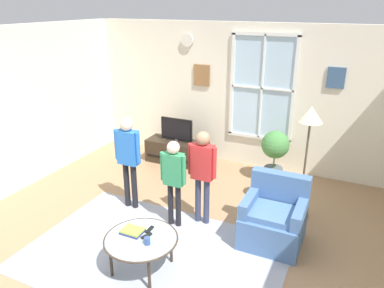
{
  "coord_description": "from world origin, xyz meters",
  "views": [
    {
      "loc": [
        2.04,
        -3.29,
        2.95
      ],
      "look_at": [
        0.08,
        0.89,
        1.16
      ],
      "focal_mm": 34.53,
      "sensor_mm": 36.0,
      "label": 1
    }
  ],
  "objects_px": {
    "television": "(177,129)",
    "potted_plant_by_window": "(275,151)",
    "person_blue_shirt": "(128,153)",
    "tv_stand": "(177,152)",
    "floor_lamp": "(310,126)",
    "person_red_shirt": "(203,167)",
    "book_stack": "(133,231)",
    "cup": "(147,241)",
    "armchair": "(274,219)",
    "remote_near_cup": "(150,230)",
    "remote_near_books": "(146,236)",
    "coffee_table": "(141,240)",
    "person_green_shirt": "(174,174)"
  },
  "relations": [
    {
      "from": "television",
      "to": "potted_plant_by_window",
      "type": "height_order",
      "value": "potted_plant_by_window"
    },
    {
      "from": "person_blue_shirt",
      "to": "potted_plant_by_window",
      "type": "distance_m",
      "value": 2.5
    },
    {
      "from": "tv_stand",
      "to": "floor_lamp",
      "type": "bearing_deg",
      "value": -21.16
    },
    {
      "from": "tv_stand",
      "to": "person_red_shirt",
      "type": "bearing_deg",
      "value": -53.21
    },
    {
      "from": "book_stack",
      "to": "cup",
      "type": "bearing_deg",
      "value": -22.56
    },
    {
      "from": "armchair",
      "to": "floor_lamp",
      "type": "distance_m",
      "value": 1.33
    },
    {
      "from": "tv_stand",
      "to": "remote_near_cup",
      "type": "distance_m",
      "value": 2.95
    },
    {
      "from": "armchair",
      "to": "person_blue_shirt",
      "type": "height_order",
      "value": "person_blue_shirt"
    },
    {
      "from": "book_stack",
      "to": "person_blue_shirt",
      "type": "distance_m",
      "value": 1.41
    },
    {
      "from": "armchair",
      "to": "book_stack",
      "type": "relative_size",
      "value": 3.53
    },
    {
      "from": "remote_near_cup",
      "to": "person_blue_shirt",
      "type": "distance_m",
      "value": 1.41
    },
    {
      "from": "tv_stand",
      "to": "potted_plant_by_window",
      "type": "height_order",
      "value": "potted_plant_by_window"
    },
    {
      "from": "remote_near_books",
      "to": "person_blue_shirt",
      "type": "bearing_deg",
      "value": 131.33
    },
    {
      "from": "person_blue_shirt",
      "to": "floor_lamp",
      "type": "distance_m",
      "value": 2.57
    },
    {
      "from": "coffee_table",
      "to": "book_stack",
      "type": "xyz_separation_m",
      "value": [
        -0.15,
        0.05,
        0.04
      ]
    },
    {
      "from": "television",
      "to": "armchair",
      "type": "relative_size",
      "value": 0.73
    },
    {
      "from": "person_green_shirt",
      "to": "tv_stand",
      "type": "bearing_deg",
      "value": 116.33
    },
    {
      "from": "armchair",
      "to": "floor_lamp",
      "type": "relative_size",
      "value": 0.52
    },
    {
      "from": "tv_stand",
      "to": "television",
      "type": "height_order",
      "value": "television"
    },
    {
      "from": "person_red_shirt",
      "to": "television",
      "type": "bearing_deg",
      "value": 126.83
    },
    {
      "from": "cup",
      "to": "remote_near_cup",
      "type": "height_order",
      "value": "cup"
    },
    {
      "from": "potted_plant_by_window",
      "to": "floor_lamp",
      "type": "bearing_deg",
      "value": -56.32
    },
    {
      "from": "armchair",
      "to": "person_red_shirt",
      "type": "xyz_separation_m",
      "value": [
        -1.01,
        0.01,
        0.53
      ]
    },
    {
      "from": "coffee_table",
      "to": "person_blue_shirt",
      "type": "height_order",
      "value": "person_blue_shirt"
    },
    {
      "from": "tv_stand",
      "to": "person_red_shirt",
      "type": "height_order",
      "value": "person_red_shirt"
    },
    {
      "from": "coffee_table",
      "to": "cup",
      "type": "xyz_separation_m",
      "value": [
        0.12,
        -0.06,
        0.06
      ]
    },
    {
      "from": "television",
      "to": "floor_lamp",
      "type": "relative_size",
      "value": 0.38
    },
    {
      "from": "tv_stand",
      "to": "book_stack",
      "type": "xyz_separation_m",
      "value": [
        0.9,
        -2.88,
        0.23
      ]
    },
    {
      "from": "armchair",
      "to": "remote_near_cup",
      "type": "height_order",
      "value": "armchair"
    },
    {
      "from": "remote_near_books",
      "to": "potted_plant_by_window",
      "type": "height_order",
      "value": "potted_plant_by_window"
    },
    {
      "from": "tv_stand",
      "to": "television",
      "type": "xyz_separation_m",
      "value": [
        0.0,
        -0.0,
        0.46
      ]
    },
    {
      "from": "remote_near_books",
      "to": "book_stack",
      "type": "bearing_deg",
      "value": -178.87
    },
    {
      "from": "armchair",
      "to": "person_red_shirt",
      "type": "height_order",
      "value": "person_red_shirt"
    },
    {
      "from": "remote_near_books",
      "to": "person_red_shirt",
      "type": "bearing_deg",
      "value": 80.48
    },
    {
      "from": "book_stack",
      "to": "remote_near_books",
      "type": "distance_m",
      "value": 0.19
    },
    {
      "from": "remote_near_cup",
      "to": "remote_near_books",
      "type": "bearing_deg",
      "value": -75.53
    },
    {
      "from": "person_red_shirt",
      "to": "potted_plant_by_window",
      "type": "xyz_separation_m",
      "value": [
        0.61,
        1.68,
        -0.28
      ]
    },
    {
      "from": "coffee_table",
      "to": "book_stack",
      "type": "bearing_deg",
      "value": 161.07
    },
    {
      "from": "tv_stand",
      "to": "coffee_table",
      "type": "xyz_separation_m",
      "value": [
        1.05,
        -2.93,
        0.18
      ]
    },
    {
      "from": "person_red_shirt",
      "to": "floor_lamp",
      "type": "bearing_deg",
      "value": 31.1
    },
    {
      "from": "armchair",
      "to": "tv_stand",
      "type": "bearing_deg",
      "value": 143.02
    },
    {
      "from": "coffee_table",
      "to": "potted_plant_by_window",
      "type": "bearing_deg",
      "value": 73.7
    },
    {
      "from": "remote_near_cup",
      "to": "potted_plant_by_window",
      "type": "bearing_deg",
      "value": 72.9
    },
    {
      "from": "tv_stand",
      "to": "remote_near_books",
      "type": "bearing_deg",
      "value": -69.23
    },
    {
      "from": "armchair",
      "to": "book_stack",
      "type": "distance_m",
      "value": 1.81
    },
    {
      "from": "coffee_table",
      "to": "book_stack",
      "type": "height_order",
      "value": "book_stack"
    },
    {
      "from": "tv_stand",
      "to": "remote_near_books",
      "type": "height_order",
      "value": "remote_near_books"
    },
    {
      "from": "coffee_table",
      "to": "cup",
      "type": "height_order",
      "value": "cup"
    },
    {
      "from": "remote_near_cup",
      "to": "person_red_shirt",
      "type": "xyz_separation_m",
      "value": [
        0.23,
        1.03,
        0.42
      ]
    },
    {
      "from": "remote_near_books",
      "to": "armchair",
      "type": "bearing_deg",
      "value": 43.42
    }
  ]
}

